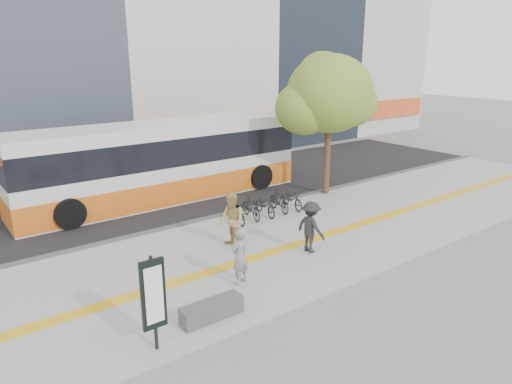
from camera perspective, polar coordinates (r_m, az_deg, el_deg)
ground at (r=13.99m, az=1.18°, el=-10.04°), size 120.00×120.00×0.00m
sidewalk at (r=15.07m, az=-2.37°, el=-7.85°), size 40.00×7.00×0.08m
tactile_strip at (r=14.68m, az=-1.25°, el=-8.34°), size 40.00×0.45×0.01m
street at (r=21.29m, az=-13.93°, el=-0.95°), size 40.00×8.00×0.06m
curb at (r=17.84m, az=-8.79°, el=-3.95°), size 40.00×0.25×0.14m
bench at (r=11.68m, az=-5.44°, el=-14.21°), size 1.60×0.45×0.45m
signboard at (r=10.29m, az=-12.46°, el=-12.32°), size 0.55×0.10×2.20m
street_tree at (r=20.98m, az=8.75°, el=11.61°), size 4.40×3.80×6.31m
bus at (r=20.78m, az=-11.41°, el=3.41°), size 12.66×3.00×3.37m
bicycle_row at (r=18.50m, az=1.15°, el=-1.56°), size 3.63×1.63×0.91m
seated_woman at (r=12.99m, az=-2.02°, el=-7.85°), size 0.68×0.53×1.64m
pedestrian_tan at (r=15.22m, az=-2.99°, el=-3.55°), size 0.83×1.01×1.91m
pedestrian_dark at (r=15.09m, az=6.73°, el=-4.26°), size 0.70×1.13×1.70m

